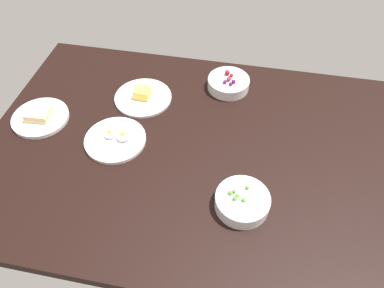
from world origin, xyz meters
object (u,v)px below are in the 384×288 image
(plate_cheese, at_px, (143,97))
(bowl_berries, at_px, (228,83))
(plate_sandwich, at_px, (40,117))
(plate_eggs, at_px, (115,139))
(bowl_peas, at_px, (242,201))

(plate_cheese, distance_m, bowl_berries, 0.35)
(plate_sandwich, distance_m, plate_eggs, 0.32)
(plate_eggs, bearing_deg, bowl_berries, -134.09)
(plate_sandwich, relative_size, plate_eggs, 0.96)
(bowl_peas, bearing_deg, plate_sandwich, -16.54)
(plate_cheese, height_order, bowl_peas, bowl_peas)
(plate_sandwich, bearing_deg, bowl_berries, -154.69)
(plate_sandwich, bearing_deg, plate_eggs, 170.76)
(plate_cheese, height_order, bowl_berries, bowl_berries)
(plate_cheese, xyz_separation_m, bowl_berries, (-0.32, -0.13, 0.01))
(bowl_berries, xyz_separation_m, plate_eggs, (0.36, 0.37, -0.01))
(plate_sandwich, xyz_separation_m, bowl_berries, (-0.67, -0.32, 0.01))
(plate_cheese, relative_size, bowl_berries, 1.33)
(plate_sandwich, xyz_separation_m, plate_eggs, (-0.32, 0.05, -0.00))
(plate_cheese, distance_m, plate_eggs, 0.24)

